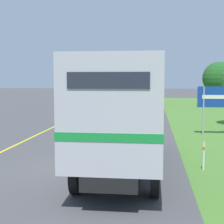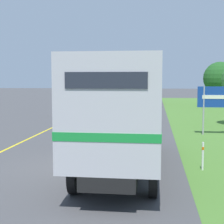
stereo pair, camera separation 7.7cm
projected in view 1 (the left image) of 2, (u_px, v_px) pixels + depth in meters
ground_plane at (77, 167)px, 11.90m from camera, size 200.00×200.00×0.00m
edge_line_yellow at (71, 119)px, 26.26m from camera, size 0.12×61.01×0.01m
centre_dash_near at (80, 163)px, 12.40m from camera, size 0.12×2.60×0.01m
centre_dash_mid_a at (106, 134)px, 18.92m from camera, size 0.12×2.60×0.01m
centre_dash_mid_b at (118, 120)px, 25.45m from camera, size 0.12×2.60×0.01m
centre_dash_far at (125, 112)px, 31.97m from camera, size 0.12×2.60×0.01m
centre_dash_farthest at (130, 106)px, 38.49m from camera, size 0.12×2.60×0.01m
horse_trailer_truck at (123, 110)px, 11.21m from camera, size 2.43×8.23×3.64m
lead_car_white at (98, 105)px, 26.89m from camera, size 1.80×4.46×2.08m
lead_car_red_ahead at (148, 96)px, 42.15m from camera, size 1.80×4.32×1.80m
highway_sign at (220, 99)px, 18.53m from camera, size 2.28×0.09×2.98m
roadside_tree_far at (219, 78)px, 38.50m from camera, size 3.67×3.67×4.98m
delineator_post at (204, 155)px, 11.45m from camera, size 0.08×0.08×0.95m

